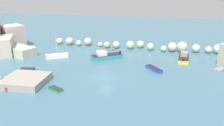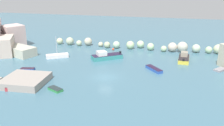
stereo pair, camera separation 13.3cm
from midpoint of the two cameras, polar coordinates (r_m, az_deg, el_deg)
The scene contains 12 objects.
cove_water at distance 45.46m, azimuth -1.63°, elevation -3.27°, with size 160.00×160.00×0.00m, color #436C80.
rock_breakwater at distance 64.01m, azimuth 7.32°, elevation 4.00°, with size 43.11×3.96×2.58m.
stone_dock at distance 44.91m, azimuth -19.31°, elevation -3.81°, with size 6.93×6.87×1.20m, color #9C9289.
channel_buoy at distance 62.87m, azimuth 0.18°, elevation 3.19°, with size 0.58×0.58×0.58m, color #E04C28.
moored_boat_0 at distance 58.13m, azimuth -12.53°, elevation 1.61°, with size 5.04×3.92×5.00m.
moored_boat_1 at distance 49.39m, azimuth 9.52°, elevation -1.36°, with size 3.62×4.10×0.59m.
moored_boat_2 at distance 53.16m, azimuth 23.43°, elevation -1.37°, with size 2.69×2.84×0.36m.
moored_boat_3 at distance 55.67m, azimuth -1.47°, elevation 1.58°, with size 6.95×5.88×1.93m.
moored_boat_4 at distance 41.07m, azimuth -12.91°, elevation -5.87°, with size 2.80×2.21×0.44m.
moored_boat_5 at distance 56.75m, azimuth 16.05°, elevation 1.10°, with size 2.60×5.82×1.86m.
moored_boat_6 at distance 51.60m, azimuth -18.87°, elevation -1.35°, with size 2.87×1.65×0.42m.
moored_boat_8 at distance 43.31m, azimuth -21.07°, elevation -5.23°, with size 3.61×2.67×0.65m.
Camera 1 is at (10.90, -40.82, 16.77)m, focal length 39.90 mm.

